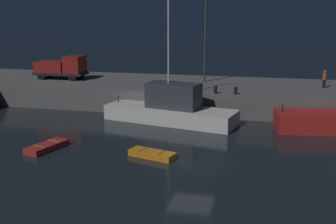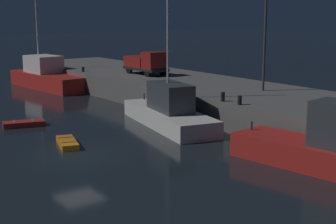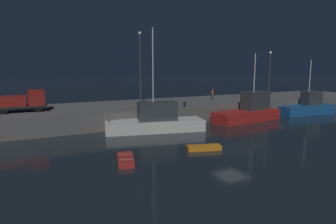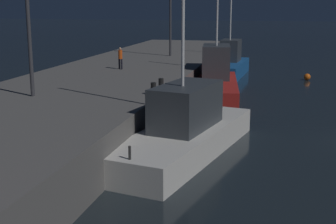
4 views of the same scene
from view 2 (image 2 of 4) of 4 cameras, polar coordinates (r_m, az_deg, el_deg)
ground_plane at (r=29.21m, az=-10.19°, el=-4.97°), size 320.00×320.00×0.00m
pier_quay at (r=38.50m, az=11.61°, el=0.43°), size 72.97×10.37×2.02m
fishing_trawler_red at (r=36.15m, az=0.11°, el=0.07°), size 10.88×5.22×10.79m
fishing_boat_white at (r=56.25m, az=-13.38°, el=3.91°), size 12.11×4.67×9.72m
fishing_boat_orange at (r=27.25m, az=17.60°, el=-3.82°), size 9.82×4.15×8.49m
dinghy_orange_near at (r=37.64m, az=-16.00°, el=-1.29°), size 1.82×3.09×0.42m
rowboat_white_mid at (r=31.55m, az=-11.33°, el=-3.45°), size 3.00×1.75×0.41m
lamp_post_west at (r=39.89m, az=10.98°, el=10.00°), size 0.44×0.44×9.28m
utility_truck at (r=49.94m, az=-2.45°, el=5.60°), size 5.19×2.14×2.32m
bollard_west at (r=33.78m, az=8.12°, el=1.33°), size 0.28×0.28×0.61m
bollard_central at (r=53.21m, az=-9.60°, el=4.79°), size 0.28×0.28×0.47m
bollard_east at (r=34.95m, az=6.23°, el=1.73°), size 0.28×0.28×0.64m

